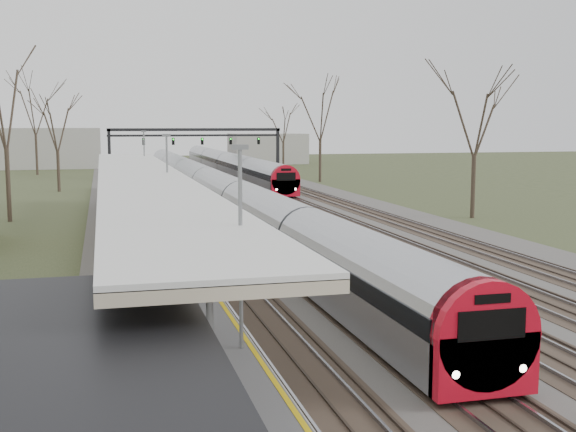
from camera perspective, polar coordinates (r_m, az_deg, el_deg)
name	(u,v)px	position (r m, az deg, el deg)	size (l,w,h in m)	color
track_bed	(243,204)	(59.48, -3.57, 0.99)	(24.00, 160.00, 0.22)	#474442
platform	(139,233)	(41.05, -11.73, -1.36)	(3.50, 69.00, 1.00)	#9E9B93
canopy	(141,178)	(36.19, -11.51, 2.97)	(4.10, 50.00, 3.11)	slate
signal_gantry	(196,138)	(88.77, -7.27, 6.15)	(21.00, 0.59, 6.08)	black
tree_west_far	(4,102)	(51.44, -21.52, 8.41)	(5.50, 5.50, 11.33)	#2D231C
tree_east_far	(475,113)	(51.49, 14.59, 7.86)	(5.00, 5.00, 10.30)	#2D231C
train_near	(208,186)	(59.89, -6.36, 2.37)	(2.62, 90.21, 3.05)	#9A9CA3
train_far	(228,165)	(91.69, -4.80, 4.07)	(2.62, 60.21, 3.05)	#9A9CA3
passenger	(170,309)	(18.77, -9.29, -7.30)	(0.62, 0.41, 1.71)	#362C56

